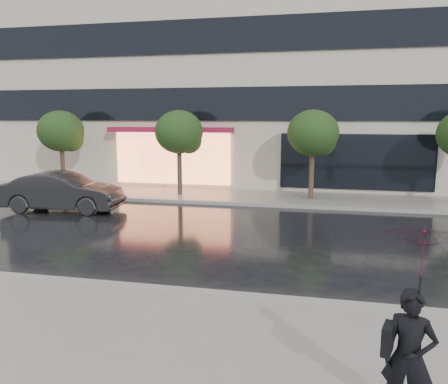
# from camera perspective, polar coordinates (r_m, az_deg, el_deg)

# --- Properties ---
(ground) EXTENTS (120.00, 120.00, 0.00)m
(ground) POSITION_cam_1_polar(r_m,az_deg,el_deg) (10.41, -6.83, -10.89)
(ground) COLOR black
(ground) RESTS_ON ground
(sidewalk_near) EXTENTS (60.00, 4.50, 0.12)m
(sidewalk_near) POSITION_cam_1_polar(r_m,az_deg,el_deg) (7.66, -15.13, -18.60)
(sidewalk_near) COLOR slate
(sidewalk_near) RESTS_ON ground
(sidewalk_far) EXTENTS (60.00, 3.50, 0.12)m
(sidewalk_far) POSITION_cam_1_polar(r_m,az_deg,el_deg) (20.04, 2.65, -0.62)
(sidewalk_far) COLOR slate
(sidewalk_far) RESTS_ON ground
(curb_near) EXTENTS (60.00, 0.25, 0.14)m
(curb_near) POSITION_cam_1_polar(r_m,az_deg,el_deg) (9.51, -8.83, -12.52)
(curb_near) COLOR gray
(curb_near) RESTS_ON ground
(curb_far) EXTENTS (60.00, 0.25, 0.14)m
(curb_far) POSITION_cam_1_polar(r_m,az_deg,el_deg) (18.35, 1.76, -1.55)
(curb_far) COLOR gray
(curb_far) RESTS_ON ground
(office_building) EXTENTS (30.00, 12.76, 18.00)m
(office_building) POSITION_cam_1_polar(r_m,az_deg,el_deg) (27.89, 5.59, 20.73)
(office_building) COLOR #B3A897
(office_building) RESTS_ON ground
(tree_far_west) EXTENTS (2.20, 2.20, 3.99)m
(tree_far_west) POSITION_cam_1_polar(r_m,az_deg,el_deg) (22.77, -20.37, 7.27)
(tree_far_west) COLOR #33261C
(tree_far_west) RESTS_ON ground
(tree_mid_west) EXTENTS (2.20, 2.20, 3.99)m
(tree_mid_west) POSITION_cam_1_polar(r_m,az_deg,el_deg) (20.21, -5.71, 7.59)
(tree_mid_west) COLOR #33261C
(tree_mid_west) RESTS_ON ground
(tree_mid_east) EXTENTS (2.20, 2.20, 3.99)m
(tree_mid_east) POSITION_cam_1_polar(r_m,az_deg,el_deg) (19.25, 11.71, 7.34)
(tree_mid_east) COLOR #33261C
(tree_mid_east) RESTS_ON ground
(parked_car) EXTENTS (4.76, 1.97, 1.53)m
(parked_car) POSITION_cam_1_polar(r_m,az_deg,el_deg) (18.29, -20.33, 0.03)
(parked_car) COLOR #232325
(parked_car) RESTS_ON ground
(pedestrian_with_umbrella) EXTENTS (1.24, 1.25, 2.36)m
(pedestrian_with_umbrella) POSITION_cam_1_polar(r_m,az_deg,el_deg) (5.45, 23.95, -12.13)
(pedestrian_with_umbrella) COLOR black
(pedestrian_with_umbrella) RESTS_ON sidewalk_near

